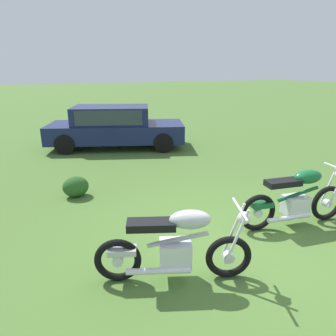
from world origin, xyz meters
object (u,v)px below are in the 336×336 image
(motorcycle_silver, at_px, (176,246))
(car_navy, at_px, (114,125))
(motorcycle_green, at_px, (296,199))
(shrub_low, at_px, (76,187))

(motorcycle_silver, height_order, car_navy, car_navy)
(motorcycle_silver, bearing_deg, car_navy, 102.69)
(motorcycle_green, bearing_deg, motorcycle_silver, -161.15)
(car_navy, relative_size, shrub_low, 8.97)
(motorcycle_silver, distance_m, shrub_low, 3.42)
(motorcycle_silver, distance_m, car_navy, 7.30)
(car_navy, bearing_deg, motorcycle_green, -57.91)
(shrub_low, bearing_deg, car_navy, 62.95)
(motorcycle_green, height_order, shrub_low, motorcycle_green)
(motorcycle_green, relative_size, car_navy, 0.42)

